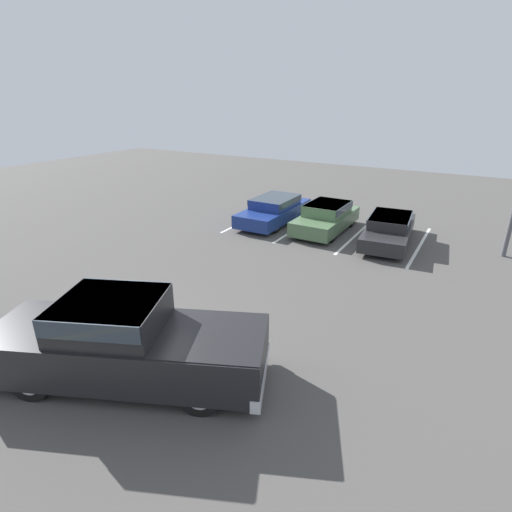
{
  "coord_description": "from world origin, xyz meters",
  "views": [
    {
      "loc": [
        6.54,
        -5.23,
        5.71
      ],
      "look_at": [
        0.63,
        4.93,
        1.0
      ],
      "focal_mm": 28.0,
      "sensor_mm": 36.0,
      "label": 1
    }
  ],
  "objects_px": {
    "wheel_stop_curb": "(388,218)",
    "parked_sedan_c": "(389,228)",
    "pickup_truck": "(128,341)",
    "parked_sedan_b": "(326,216)",
    "parked_sedan_a": "(274,209)"
  },
  "relations": [
    {
      "from": "wheel_stop_curb",
      "to": "parked_sedan_c",
      "type": "bearing_deg",
      "value": -77.59
    },
    {
      "from": "pickup_truck",
      "to": "parked_sedan_c",
      "type": "height_order",
      "value": "pickup_truck"
    },
    {
      "from": "parked_sedan_b",
      "to": "wheel_stop_curb",
      "type": "xyz_separation_m",
      "value": [
        2.08,
        3.24,
        -0.61
      ]
    },
    {
      "from": "parked_sedan_c",
      "to": "wheel_stop_curb",
      "type": "height_order",
      "value": "parked_sedan_c"
    },
    {
      "from": "parked_sedan_a",
      "to": "parked_sedan_b",
      "type": "xyz_separation_m",
      "value": [
        2.65,
        -0.01,
        0.02
      ]
    },
    {
      "from": "pickup_truck",
      "to": "wheel_stop_curb",
      "type": "relative_size",
      "value": 3.59
    },
    {
      "from": "pickup_truck",
      "to": "wheel_stop_curb",
      "type": "bearing_deg",
      "value": 59.0
    },
    {
      "from": "parked_sedan_c",
      "to": "wheel_stop_curb",
      "type": "bearing_deg",
      "value": -173.1
    },
    {
      "from": "parked_sedan_b",
      "to": "parked_sedan_c",
      "type": "relative_size",
      "value": 0.89
    },
    {
      "from": "pickup_truck",
      "to": "parked_sedan_c",
      "type": "bearing_deg",
      "value": 53.39
    },
    {
      "from": "parked_sedan_a",
      "to": "parked_sedan_c",
      "type": "xyz_separation_m",
      "value": [
        5.48,
        -0.15,
        -0.04
      ]
    },
    {
      "from": "pickup_truck",
      "to": "parked_sedan_a",
      "type": "xyz_separation_m",
      "value": [
        -2.77,
        11.85,
        -0.28
      ]
    },
    {
      "from": "pickup_truck",
      "to": "parked_sedan_b",
      "type": "bearing_deg",
      "value": 66.99
    },
    {
      "from": "parked_sedan_a",
      "to": "wheel_stop_curb",
      "type": "height_order",
      "value": "parked_sedan_a"
    },
    {
      "from": "parked_sedan_a",
      "to": "parked_sedan_c",
      "type": "distance_m",
      "value": 5.48
    }
  ]
}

